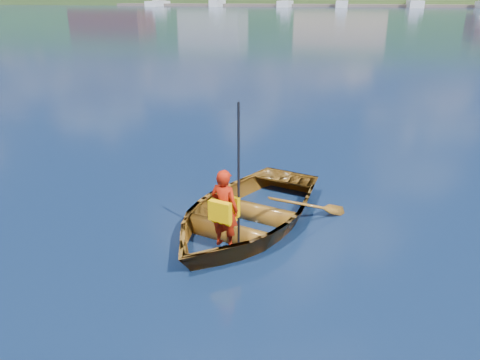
# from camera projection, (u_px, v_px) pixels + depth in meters

# --- Properties ---
(ground) EXTENTS (600.00, 600.00, 0.00)m
(ground) POSITION_uv_depth(u_px,v_px,m) (305.00, 241.00, 7.22)
(ground) COLOR #132E49
(ground) RESTS_ON ground
(rowboat) EXTENTS (3.59, 4.33, 0.77)m
(rowboat) POSITION_uv_depth(u_px,v_px,m) (245.00, 212.00, 7.65)
(rowboat) COLOR brown
(rowboat) RESTS_ON ground
(child_paddler) EXTENTS (0.50, 0.41, 2.12)m
(child_paddler) POSITION_uv_depth(u_px,v_px,m) (225.00, 208.00, 6.68)
(child_paddler) COLOR #A81907
(child_paddler) RESTS_ON ground
(dock) EXTENTS (160.04, 10.14, 0.80)m
(dock) POSITION_uv_depth(u_px,v_px,m) (368.00, 6.00, 140.13)
(dock) COLOR brown
(dock) RESTS_ON ground
(marina_yachts) EXTENTS (144.45, 13.27, 4.20)m
(marina_yachts) POSITION_uv_depth(u_px,v_px,m) (372.00, 2.00, 135.32)
(marina_yachts) COLOR silver
(marina_yachts) RESTS_ON ground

